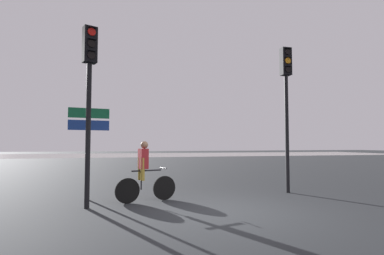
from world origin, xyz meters
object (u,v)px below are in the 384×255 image
(traffic_light_near_right, at_px, (286,92))
(cyclist, at_px, (144,171))
(traffic_light_near_left, at_px, (89,81))
(direction_sign_post, at_px, (89,135))

(traffic_light_near_right, height_order, cyclist, traffic_light_near_right)
(traffic_light_near_left, distance_m, traffic_light_near_right, 6.05)
(traffic_light_near_left, distance_m, cyclist, 2.71)
(direction_sign_post, bearing_deg, traffic_light_near_left, 84.88)
(direction_sign_post, height_order, cyclist, direction_sign_post)
(cyclist, bearing_deg, traffic_light_near_left, -86.95)
(direction_sign_post, relative_size, cyclist, 1.57)
(traffic_light_near_left, distance_m, direction_sign_post, 1.74)
(direction_sign_post, distance_m, cyclist, 1.91)
(traffic_light_near_left, xyz_separation_m, traffic_light_near_right, (5.98, 0.93, 0.15))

